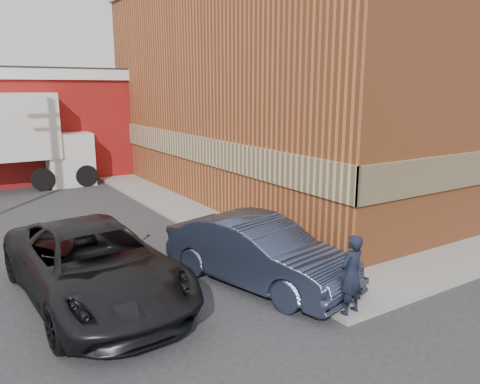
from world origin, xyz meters
TOP-DOWN VIEW (x-y plane):
  - ground at (0.00, 0.00)m, footprint 90.00×90.00m
  - brick_building at (8.50, 9.00)m, footprint 14.25×18.25m
  - sidewalk_west at (0.60, 9.00)m, footprint 1.80×18.00m
  - man at (-0.20, -1.55)m, footprint 0.66×0.48m
  - sedan at (-0.80, 0.87)m, footprint 2.95×5.17m
  - suv_a at (-4.35, 2.10)m, footprint 3.15×6.22m

SIDE VIEW (x-z plane):
  - ground at x=0.00m, z-range 0.00..0.00m
  - sidewalk_west at x=0.60m, z-range 0.00..0.12m
  - sedan at x=-0.80m, z-range 0.00..1.61m
  - suv_a at x=-4.35m, z-range 0.00..1.69m
  - man at x=-0.20m, z-range 0.12..1.78m
  - brick_building at x=8.50m, z-range 0.00..9.36m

